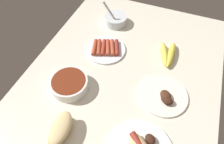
# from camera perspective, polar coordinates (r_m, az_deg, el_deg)

# --- Properties ---
(ground_plane) EXTENTS (1.20, 0.90, 0.03)m
(ground_plane) POSITION_cam_1_polar(r_m,az_deg,el_deg) (0.98, 3.19, -0.92)
(ground_plane) COLOR silver
(plate_sausages) EXTENTS (0.21, 0.21, 0.03)m
(plate_sausages) POSITION_cam_1_polar(r_m,az_deg,el_deg) (1.06, -1.81, 6.71)
(plate_sausages) COLOR white
(plate_sausages) RESTS_ON ground_plane
(plate_grilled_meat) EXTENTS (0.22, 0.22, 0.04)m
(plate_grilled_meat) POSITION_cam_1_polar(r_m,az_deg,el_deg) (0.91, 14.65, -6.63)
(plate_grilled_meat) COLOR white
(plate_grilled_meat) RESTS_ON ground_plane
(banana_bunch) EXTENTS (0.18, 0.09, 0.04)m
(banana_bunch) POSITION_cam_1_polar(r_m,az_deg,el_deg) (1.06, 15.69, 4.93)
(banana_bunch) COLOR #E5D14C
(banana_bunch) RESTS_ON ground_plane
(bowl_coleslaw) EXTENTS (0.13, 0.13, 0.15)m
(bowl_coleslaw) POSITION_cam_1_polar(r_m,az_deg,el_deg) (1.21, 1.03, 14.84)
(bowl_coleslaw) COLOR silver
(bowl_coleslaw) RESTS_ON ground_plane
(bowl_chili) EXTENTS (0.17, 0.17, 0.05)m
(bowl_chili) POSITION_cam_1_polar(r_m,az_deg,el_deg) (0.91, -12.12, -3.31)
(bowl_chili) COLOR white
(bowl_chili) RESTS_ON ground_plane
(bread_stack) EXTENTS (0.14, 0.09, 0.07)m
(bread_stack) POSITION_cam_1_polar(r_m,az_deg,el_deg) (0.81, -14.56, -15.60)
(bread_stack) COLOR tan
(bread_stack) RESTS_ON ground_plane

